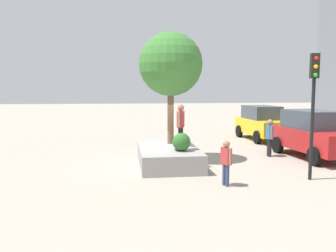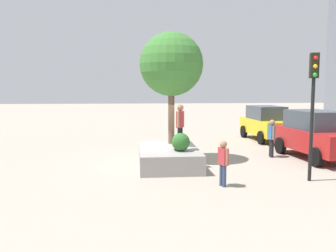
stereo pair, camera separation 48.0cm
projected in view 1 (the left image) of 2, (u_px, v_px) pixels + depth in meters
ground_plane at (164, 162)px, 15.35m from camera, size 120.00×120.00×0.00m
planter_ledge at (168, 156)px, 14.84m from camera, size 4.30×2.42×0.75m
plaza_tree at (171, 65)px, 15.41m from camera, size 2.81×2.81×4.94m
boxwood_shrub at (181, 142)px, 13.89m from camera, size 0.72×0.72×0.72m
skateboard at (181, 148)px, 14.17m from camera, size 0.78×0.62×0.07m
skateboarder at (181, 123)px, 14.06m from camera, size 0.56×0.37×1.77m
taxi_cab at (262, 123)px, 21.99m from camera, size 4.65×2.30×2.13m
sedan_parked at (313, 134)px, 16.29m from camera, size 4.89×2.53×2.21m
traffic_light_corner at (314, 94)px, 12.12m from camera, size 0.37×0.33×4.42m
bystander_watching at (226, 160)px, 11.57m from camera, size 0.49×0.29×1.52m
passerby_with_bag at (270, 135)px, 16.59m from camera, size 0.60×0.27×1.77m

